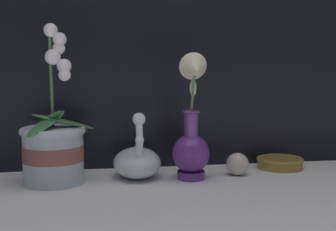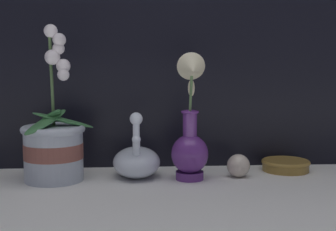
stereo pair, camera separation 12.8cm
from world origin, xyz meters
TOP-DOWN VIEW (x-y plane):
  - ground_plane at (0.00, 0.00)m, footprint 2.80×2.80m
  - orchid_potted_plant at (-0.33, 0.09)m, footprint 0.19×0.19m
  - swan_figurine at (-0.11, 0.11)m, footprint 0.13×0.19m
  - blue_vase at (0.03, 0.07)m, footprint 0.10×0.13m
  - glass_sphere at (0.17, 0.10)m, footprint 0.06×0.06m
  - amber_dish at (0.32, 0.16)m, footprint 0.14×0.14m

SIDE VIEW (x-z plane):
  - ground_plane at x=0.00m, z-range 0.00..0.00m
  - amber_dish at x=0.32m, z-range 0.00..0.03m
  - glass_sphere at x=0.17m, z-range 0.00..0.06m
  - swan_figurine at x=-0.11m, z-range -0.05..0.14m
  - orchid_potted_plant at x=-0.33m, z-range -0.11..0.30m
  - blue_vase at x=0.03m, z-range -0.06..0.28m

